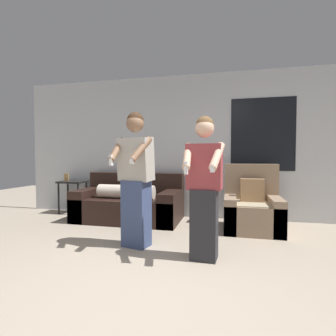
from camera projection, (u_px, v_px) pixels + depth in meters
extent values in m
plane|color=tan|center=(136.00, 296.00, 2.15)|extent=(14.00, 14.00, 0.00)
cube|color=silver|center=(190.00, 146.00, 5.01)|extent=(6.85, 0.06, 2.70)
cube|color=black|center=(263.00, 134.00, 4.67)|extent=(1.10, 0.01, 1.30)
cube|color=black|center=(129.00, 209.00, 4.73)|extent=(1.85, 0.99, 0.42)
cube|color=black|center=(136.00, 184.00, 5.09)|extent=(1.85, 0.22, 0.42)
cube|color=black|center=(89.00, 203.00, 4.91)|extent=(0.28, 0.99, 0.56)
cube|color=black|center=(171.00, 207.00, 4.55)|extent=(0.28, 0.99, 0.56)
cylinder|color=beige|center=(126.00, 192.00, 4.60)|extent=(1.02, 0.24, 0.24)
cube|color=#937A60|center=(252.00, 217.00, 4.09)|extent=(0.85, 0.87, 0.43)
cube|color=#937A60|center=(251.00, 182.00, 4.39)|extent=(0.85, 0.20, 0.60)
cube|color=#937A60|center=(230.00, 212.00, 4.16)|extent=(0.18, 0.87, 0.53)
cube|color=#937A60|center=(275.00, 214.00, 4.01)|extent=(0.18, 0.87, 0.53)
cube|color=tan|center=(253.00, 203.00, 4.04)|extent=(0.73, 0.69, 0.01)
cube|color=#A87F56|center=(252.00, 190.00, 4.13)|extent=(0.36, 0.14, 0.36)
cube|color=black|center=(73.00, 182.00, 5.33)|extent=(0.52, 0.39, 0.04)
cylinder|color=black|center=(59.00, 199.00, 5.24)|extent=(0.04, 0.04, 0.62)
cylinder|color=black|center=(78.00, 200.00, 5.14)|extent=(0.04, 0.04, 0.62)
cylinder|color=black|center=(68.00, 196.00, 5.54)|extent=(0.04, 0.04, 0.62)
cylinder|color=black|center=(86.00, 197.00, 5.44)|extent=(0.04, 0.04, 0.62)
cube|color=tan|center=(66.00, 178.00, 5.33)|extent=(0.10, 0.02, 0.17)
cube|color=#384770|center=(136.00, 213.00, 3.36)|extent=(0.37, 0.31, 0.85)
cube|color=#ADA89E|center=(136.00, 159.00, 3.32)|extent=(0.48, 0.35, 0.56)
sphere|color=brown|center=(135.00, 123.00, 3.29)|extent=(0.22, 0.22, 0.22)
sphere|color=#3D2819|center=(135.00, 120.00, 3.30)|extent=(0.21, 0.21, 0.21)
cylinder|color=brown|center=(117.00, 150.00, 3.26)|extent=(0.10, 0.36, 0.32)
cube|color=white|center=(111.00, 160.00, 3.12)|extent=(0.04, 0.04, 0.13)
cylinder|color=brown|center=(141.00, 149.00, 3.10)|extent=(0.22, 0.36, 0.32)
cube|color=white|center=(132.00, 160.00, 2.98)|extent=(0.05, 0.05, 0.08)
cube|color=#28282D|center=(204.00, 224.00, 2.93)|extent=(0.31, 0.26, 0.79)
cube|color=#99383D|center=(204.00, 166.00, 2.90)|extent=(0.40, 0.28, 0.52)
sphere|color=#DBAD8E|center=(205.00, 128.00, 2.88)|extent=(0.21, 0.21, 0.21)
sphere|color=brown|center=(205.00, 125.00, 2.89)|extent=(0.20, 0.20, 0.20)
cylinder|color=#DBAD8E|center=(187.00, 156.00, 2.80)|extent=(0.10, 0.36, 0.30)
cube|color=white|center=(186.00, 168.00, 2.66)|extent=(0.04, 0.04, 0.13)
cylinder|color=#DBAD8E|center=(217.00, 156.00, 2.70)|extent=(0.16, 0.36, 0.30)
cube|color=white|center=(212.00, 168.00, 2.57)|extent=(0.05, 0.04, 0.08)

